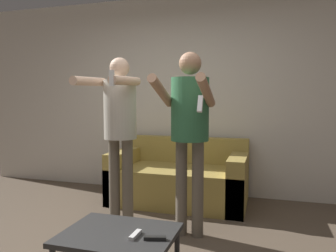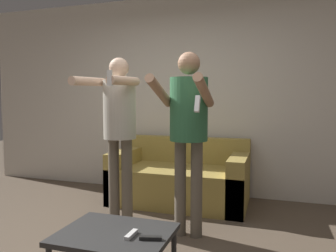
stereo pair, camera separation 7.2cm
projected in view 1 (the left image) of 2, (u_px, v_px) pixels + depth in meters
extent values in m
cube|color=silver|center=(186.00, 95.00, 4.52)|extent=(6.40, 0.06, 2.70)
cube|color=#AD9347|center=(179.00, 185.00, 4.11)|extent=(1.66, 0.89, 0.45)
cube|color=#AD9347|center=(186.00, 149.00, 4.42)|extent=(1.66, 0.16, 0.34)
cube|color=#AD9347|center=(125.00, 174.00, 4.31)|extent=(0.20, 0.89, 0.64)
cube|color=#AD9347|center=(238.00, 182.00, 3.89)|extent=(0.20, 0.89, 0.64)
cylinder|color=#6B6051|center=(114.00, 183.00, 3.32)|extent=(0.11, 0.11, 0.90)
cylinder|color=#6B6051|center=(128.00, 184.00, 3.27)|extent=(0.11, 0.11, 0.90)
cylinder|color=beige|center=(120.00, 110.00, 3.24)|extent=(0.32, 0.32, 0.58)
sphere|color=beige|center=(120.00, 68.00, 3.20)|extent=(0.20, 0.20, 0.20)
cylinder|color=beige|center=(89.00, 81.00, 3.01)|extent=(0.08, 0.54, 0.09)
cylinder|color=beige|center=(125.00, 81.00, 2.91)|extent=(0.08, 0.54, 0.09)
cube|color=white|center=(112.00, 78.00, 2.65)|extent=(0.04, 0.03, 0.13)
cylinder|color=#6B6051|center=(181.00, 188.00, 3.11)|extent=(0.11, 0.11, 0.91)
cylinder|color=#6B6051|center=(198.00, 189.00, 3.07)|extent=(0.11, 0.11, 0.91)
cylinder|color=#337047|center=(190.00, 109.00, 3.03)|extent=(0.35, 0.35, 0.58)
sphere|color=#A87A5B|center=(190.00, 63.00, 3.00)|extent=(0.21, 0.21, 0.21)
cylinder|color=#A87A5B|center=(161.00, 92.00, 2.83)|extent=(0.08, 0.53, 0.28)
cylinder|color=#A87A5B|center=(206.00, 91.00, 2.72)|extent=(0.08, 0.53, 0.28)
cube|color=white|center=(200.00, 104.00, 2.49)|extent=(0.04, 0.07, 0.13)
cube|color=#2D2D2D|center=(119.00, 235.00, 2.30)|extent=(0.79, 0.61, 0.04)
cylinder|color=#2D2D2D|center=(94.00, 238.00, 2.68)|extent=(0.04, 0.04, 0.33)
cylinder|color=#2D2D2D|center=(177.00, 250.00, 2.47)|extent=(0.04, 0.04, 0.33)
cube|color=black|center=(155.00, 238.00, 2.18)|extent=(0.15, 0.07, 0.02)
cube|color=white|center=(135.00, 235.00, 2.23)|extent=(0.04, 0.15, 0.02)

